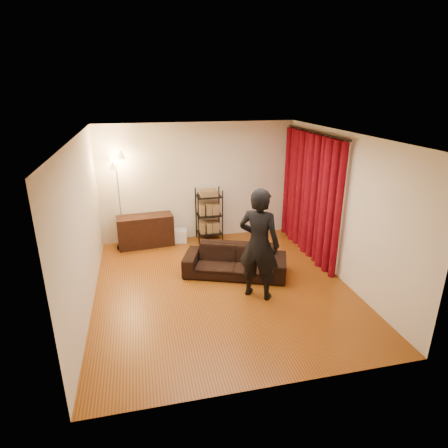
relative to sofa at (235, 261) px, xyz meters
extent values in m
plane|color=brown|center=(-0.34, -0.41, -0.28)|extent=(5.00, 5.00, 0.00)
plane|color=white|center=(-0.34, -0.41, 2.42)|extent=(5.00, 5.00, 0.00)
plane|color=beige|center=(-0.34, 2.09, 1.07)|extent=(5.00, 0.00, 5.00)
plane|color=beige|center=(-0.34, -2.91, 1.07)|extent=(5.00, 0.00, 5.00)
plane|color=beige|center=(-2.59, -0.41, 1.07)|extent=(0.00, 5.00, 5.00)
plane|color=beige|center=(1.91, -0.41, 1.07)|extent=(0.00, 5.00, 5.00)
cylinder|color=black|center=(1.81, 0.71, 2.30)|extent=(0.04, 2.65, 0.04)
imported|color=black|center=(0.00, 0.00, 0.00)|extent=(2.08, 1.39, 0.57)
imported|color=black|center=(0.18, -0.84, 0.68)|extent=(0.84, 0.80, 1.94)
cube|color=black|center=(-1.62, 1.80, 0.08)|extent=(1.27, 0.57, 0.72)
camera|label=1|loc=(-1.65, -6.27, 3.15)|focal=30.00mm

